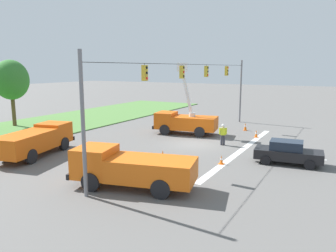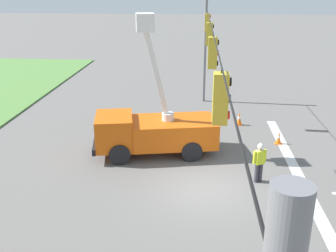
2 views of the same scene
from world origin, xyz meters
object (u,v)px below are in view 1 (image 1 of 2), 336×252
(utility_truck_bucket_lift, at_px, (185,120))
(road_worker, at_px, (223,133))
(utility_truck_support_far, at_px, (130,167))
(traffic_cone_foreground_right, at_px, (221,160))
(tree_centre, at_px, (11,80))
(traffic_cone_foreground_left, at_px, (163,156))
(traffic_cone_mid_right, at_px, (256,134))
(utility_truck_support_near, at_px, (36,140))
(traffic_cone_near_bucket, at_px, (245,127))
(sedan_black, at_px, (288,152))

(utility_truck_bucket_lift, bearing_deg, road_worker, -118.75)
(utility_truck_support_far, bearing_deg, traffic_cone_foreground_right, -23.37)
(road_worker, xyz_separation_m, traffic_cone_foreground_right, (-5.26, -1.78, -0.70))
(tree_centre, relative_size, traffic_cone_foreground_right, 11.63)
(traffic_cone_foreground_left, height_order, traffic_cone_mid_right, traffic_cone_foreground_left)
(utility_truck_support_far, height_order, traffic_cone_mid_right, utility_truck_support_far)
(utility_truck_support_near, height_order, road_worker, utility_truck_support_near)
(utility_truck_bucket_lift, relative_size, road_worker, 3.84)
(traffic_cone_foreground_left, distance_m, traffic_cone_foreground_right, 3.96)
(utility_truck_bucket_lift, height_order, road_worker, utility_truck_bucket_lift)
(utility_truck_support_far, relative_size, traffic_cone_foreground_right, 11.33)
(traffic_cone_foreground_left, relative_size, traffic_cone_mid_right, 1.19)
(utility_truck_bucket_lift, height_order, traffic_cone_foreground_left, utility_truck_bucket_lift)
(utility_truck_support_near, distance_m, road_worker, 14.54)
(utility_truck_support_near, xyz_separation_m, traffic_cone_near_bucket, (16.90, -10.71, -0.77))
(sedan_black, xyz_separation_m, road_worker, (3.02, 5.61, 0.21))
(utility_truck_support_near, bearing_deg, utility_truck_support_far, -101.75)
(utility_truck_support_far, height_order, traffic_cone_near_bucket, utility_truck_support_far)
(utility_truck_support_near, xyz_separation_m, traffic_cone_mid_right, (14.07, -12.53, -0.83))
(utility_truck_bucket_lift, distance_m, utility_truck_support_far, 14.87)
(traffic_cone_mid_right, xyz_separation_m, traffic_cone_near_bucket, (2.83, 1.82, 0.06))
(traffic_cone_foreground_right, xyz_separation_m, traffic_cone_mid_right, (9.66, 0.11, 0.05))
(utility_truck_bucket_lift, height_order, utility_truck_support_far, utility_truck_bucket_lift)
(utility_truck_support_near, height_order, sedan_black, utility_truck_support_near)
(traffic_cone_foreground_right, distance_m, traffic_cone_mid_right, 9.66)
(road_worker, distance_m, traffic_cone_mid_right, 4.75)
(utility_truck_support_near, height_order, utility_truck_support_far, utility_truck_support_far)
(utility_truck_support_far, bearing_deg, road_worker, -4.92)
(utility_truck_bucket_lift, distance_m, utility_truck_support_near, 13.72)
(road_worker, bearing_deg, utility_truck_bucket_lift, 61.25)
(road_worker, bearing_deg, traffic_cone_foreground_left, 164.01)
(utility_truck_support_near, bearing_deg, traffic_cone_near_bucket, -32.37)
(utility_truck_support_near, height_order, traffic_cone_mid_right, utility_truck_support_near)
(utility_truck_bucket_lift, bearing_deg, tree_centre, 106.32)
(tree_centre, relative_size, traffic_cone_foreground_left, 8.67)
(traffic_cone_near_bucket, bearing_deg, traffic_cone_mid_right, -147.22)
(utility_truck_bucket_lift, bearing_deg, sedan_black, -118.51)
(sedan_black, distance_m, traffic_cone_foreground_right, 4.46)
(utility_truck_support_near, relative_size, traffic_cone_near_bucket, 8.86)
(traffic_cone_foreground_right, bearing_deg, traffic_cone_mid_right, 0.65)
(sedan_black, xyz_separation_m, traffic_cone_foreground_right, (-2.24, 3.83, -0.49))
(road_worker, distance_m, traffic_cone_foreground_right, 5.60)
(traffic_cone_mid_right, distance_m, traffic_cone_near_bucket, 3.36)
(utility_truck_support_far, relative_size, road_worker, 3.96)
(tree_centre, height_order, sedan_black, tree_centre)
(utility_truck_bucket_lift, distance_m, sedan_black, 11.88)
(utility_truck_support_near, relative_size, traffic_cone_mid_right, 10.16)
(utility_truck_bucket_lift, bearing_deg, traffic_cone_foreground_left, -162.68)
(road_worker, bearing_deg, utility_truck_support_near, 131.71)
(traffic_cone_foreground_left, relative_size, traffic_cone_foreground_right, 1.34)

